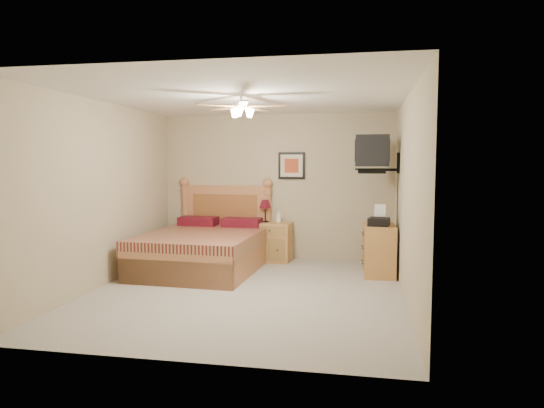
{
  "coord_description": "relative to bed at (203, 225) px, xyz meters",
  "views": [
    {
      "loc": [
        1.47,
        -6.01,
        1.69
      ],
      "look_at": [
        0.18,
        0.9,
        1.07
      ],
      "focal_mm": 32.0,
      "sensor_mm": 36.0,
      "label": 1
    }
  ],
  "objects": [
    {
      "name": "fax_machine",
      "position": [
        2.67,
        0.04,
        0.2
      ],
      "size": [
        0.34,
        0.35,
        0.31
      ],
      "primitive_type": null,
      "rotation": [
        0.0,
        0.0,
        -0.18
      ],
      "color": "black",
      "rests_on": "dresser"
    },
    {
      "name": "table_lamp",
      "position": [
        0.8,
        0.93,
        0.14
      ],
      "size": [
        0.26,
        0.26,
        0.38
      ],
      "primitive_type": null,
      "rotation": [
        0.0,
        0.0,
        0.32
      ],
      "color": "#5C101E",
      "rests_on": "nightstand"
    },
    {
      "name": "wall_tv",
      "position": [
        2.7,
        0.22,
        1.1
      ],
      "size": [
        0.56,
        0.46,
        0.58
      ],
      "primitive_type": null,
      "color": "black",
      "rests_on": "wall_right"
    },
    {
      "name": "magazine_lower",
      "position": [
        2.64,
        0.38,
        0.06
      ],
      "size": [
        0.28,
        0.31,
        0.02
      ],
      "primitive_type": "imported",
      "rotation": [
        0.0,
        0.0,
        -0.39
      ],
      "color": "beige",
      "rests_on": "dresser"
    },
    {
      "name": "floor",
      "position": [
        0.95,
        -1.12,
        -0.71
      ],
      "size": [
        4.5,
        4.5,
        0.0
      ],
      "primitive_type": "plane",
      "color": "#9E998F",
      "rests_on": "ground"
    },
    {
      "name": "nightstand",
      "position": [
        0.94,
        0.88,
        -0.38
      ],
      "size": [
        0.64,
        0.49,
        0.66
      ],
      "primitive_type": "cube",
      "rotation": [
        0.0,
        0.0,
        -0.06
      ],
      "color": "#BE723E",
      "rests_on": "ground"
    },
    {
      "name": "lotion_bottle",
      "position": [
        1.04,
        0.9,
        0.06
      ],
      "size": [
        0.1,
        0.1,
        0.22
      ],
      "primitive_type": "imported",
      "rotation": [
        0.0,
        0.0,
        0.2
      ],
      "color": "white",
      "rests_on": "nightstand"
    },
    {
      "name": "bed",
      "position": [
        0.0,
        0.0,
        0.0
      ],
      "size": [
        1.76,
        2.25,
        1.41
      ],
      "primitive_type": null,
      "rotation": [
        0.0,
        0.0,
        -0.04
      ],
      "color": "#B36F44",
      "rests_on": "ground"
    },
    {
      "name": "magazine_upper",
      "position": [
        2.64,
        0.4,
        0.09
      ],
      "size": [
        0.27,
        0.32,
        0.02
      ],
      "primitive_type": "imported",
      "rotation": [
        0.0,
        0.0,
        -0.27
      ],
      "color": "tan",
      "rests_on": "magazine_lower"
    },
    {
      "name": "ceiling_fan",
      "position": [
        0.95,
        -1.32,
        1.65
      ],
      "size": [
        1.14,
        1.14,
        0.28
      ],
      "primitive_type": null,
      "color": "white",
      "rests_on": "ceiling"
    },
    {
      "name": "dresser",
      "position": [
        2.68,
        0.13,
        -0.33
      ],
      "size": [
        0.47,
        0.66,
        0.76
      ],
      "primitive_type": "cube",
      "rotation": [
        0.0,
        0.0,
        0.03
      ],
      "color": "#B6783D",
      "rests_on": "ground"
    },
    {
      "name": "framed_picture",
      "position": [
        1.22,
        1.11,
        0.91
      ],
      "size": [
        0.46,
        0.04,
        0.46
      ],
      "primitive_type": "cube",
      "color": "black",
      "rests_on": "wall_back"
    },
    {
      "name": "wall_front",
      "position": [
        0.95,
        -3.37,
        0.54
      ],
      "size": [
        4.0,
        0.04,
        2.5
      ],
      "primitive_type": "cube",
      "color": "tan",
      "rests_on": "ground"
    },
    {
      "name": "wall_left",
      "position": [
        -1.05,
        -1.12,
        0.54
      ],
      "size": [
        0.04,
        4.5,
        2.5
      ],
      "primitive_type": "cube",
      "color": "tan",
      "rests_on": "ground"
    },
    {
      "name": "ceiling",
      "position": [
        0.95,
        -1.12,
        1.79
      ],
      "size": [
        4.0,
        4.5,
        0.04
      ],
      "primitive_type": "cube",
      "color": "white",
      "rests_on": "ground"
    },
    {
      "name": "wall_right",
      "position": [
        2.95,
        -1.12,
        0.54
      ],
      "size": [
        0.04,
        4.5,
        2.5
      ],
      "primitive_type": "cube",
      "color": "tan",
      "rests_on": "ground"
    },
    {
      "name": "wall_back",
      "position": [
        0.95,
        1.13,
        0.54
      ],
      "size": [
        4.0,
        0.04,
        2.5
      ],
      "primitive_type": "cube",
      "color": "tan",
      "rests_on": "ground"
    }
  ]
}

